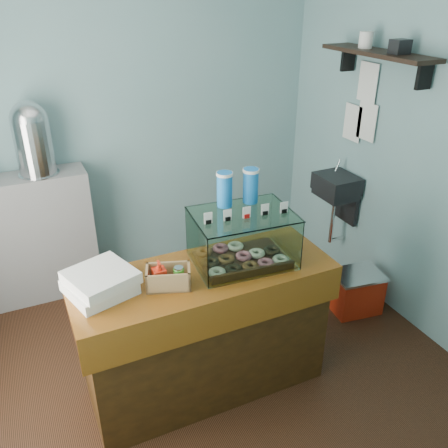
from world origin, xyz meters
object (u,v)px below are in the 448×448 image
counter (205,330)px  red_cooler (356,291)px  display_case (241,234)px  coffee_urn (32,137)px

counter → red_cooler: 1.49m
display_case → red_cooler: display_case is taller
red_cooler → coffee_urn: bearing=156.6°
coffee_urn → red_cooler: bearing=-31.4°
counter → display_case: (0.27, 0.05, 0.62)m
display_case → counter: bearing=-164.8°
counter → red_cooler: (1.44, 0.24, -0.28)m
counter → display_case: bearing=10.5°
counter → coffee_urn: (-0.75, 1.57, 0.94)m
counter → coffee_urn: size_ratio=2.79×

